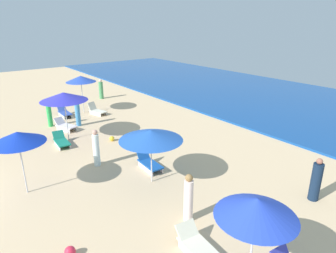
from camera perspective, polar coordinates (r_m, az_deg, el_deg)
The scene contains 20 objects.
ocean at distance 25.22m, azimuth 22.71°, elevation 4.23°, with size 60.00×15.00×0.12m, color #154792.
umbrella_0 at distance 7.30m, azimuth 16.58°, elevation -14.67°, with size 1.93×1.93×2.37m.
lounge_chair_0_1 at distance 8.91m, azimuth 5.54°, elevation -21.71°, with size 1.49×0.80×0.64m.
umbrella_1 at distance 11.36m, azimuth -3.30°, elevation -1.67°, with size 2.48×2.48×2.21m.
lounge_chair_1_0 at distance 13.07m, azimuth -3.62°, elevation -7.05°, with size 1.46×0.64×0.69m.
umbrella_2 at distance 16.47m, azimuth -19.35°, elevation 5.43°, with size 2.45×2.45×2.61m.
lounge_chair_2_0 at distance 18.52m, azimuth -19.07°, elevation 0.14°, with size 1.47×1.05×0.69m.
lounge_chair_2_1 at distance 16.37m, azimuth -19.74°, elevation -2.66°, with size 1.45×0.67×0.62m.
umbrella_3 at distance 11.79m, azimuth -26.85°, elevation -1.88°, with size 1.90×1.90×2.45m.
umbrella_4 at distance 21.26m, azimuth -16.36°, elevation 8.74°, with size 2.03×2.03×2.58m.
lounge_chair_4_0 at distance 21.17m, azimuth -19.19°, elevation 2.49°, with size 1.43×0.58×0.65m.
lounge_chair_4_1 at distance 21.10m, azimuth -13.48°, elevation 2.98°, with size 1.46×0.95×0.77m.
beachgoer_0 at distance 11.97m, azimuth 26.48°, elevation -9.30°, with size 0.51×0.51×1.63m.
beachgoer_2 at distance 9.74m, azimuth 3.94°, elevation -13.59°, with size 0.37×0.37×1.67m.
beachgoer_3 at distance 25.23m, azimuth -12.71°, elevation 6.93°, with size 0.46×0.46×1.61m.
beachgoer_4 at distance 18.92m, azimuth -16.92°, elevation 2.54°, with size 0.31×0.31×1.71m.
beachgoer_5 at distance 13.49m, azimuth -13.59°, elevation -4.10°, with size 0.34×0.34×1.70m.
beachgoer_6 at distance 19.38m, azimuth -21.77°, elevation 2.22°, with size 0.40×0.40×1.60m.
beach_ball_0 at distance 16.28m, azimuth -10.69°, elevation -2.29°, with size 0.27×0.27×0.27m, color yellow.
beach_ball_2 at distance 9.26m, azimuth -18.26°, elevation -21.79°, with size 0.31×0.31×0.31m, color #F12944.
Camera 1 is at (12.02, 1.19, 6.15)m, focal length 31.83 mm.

